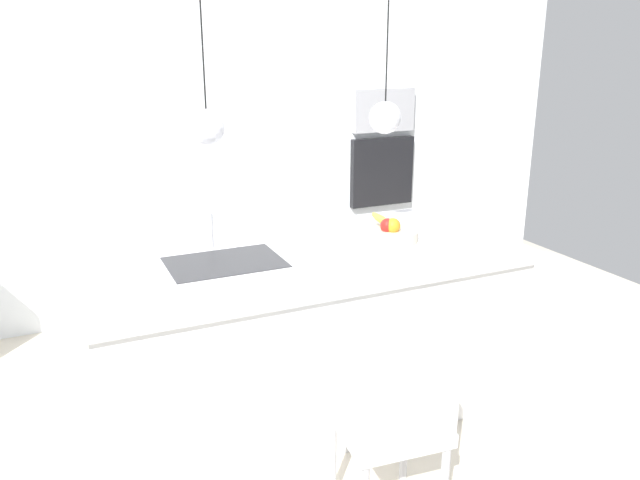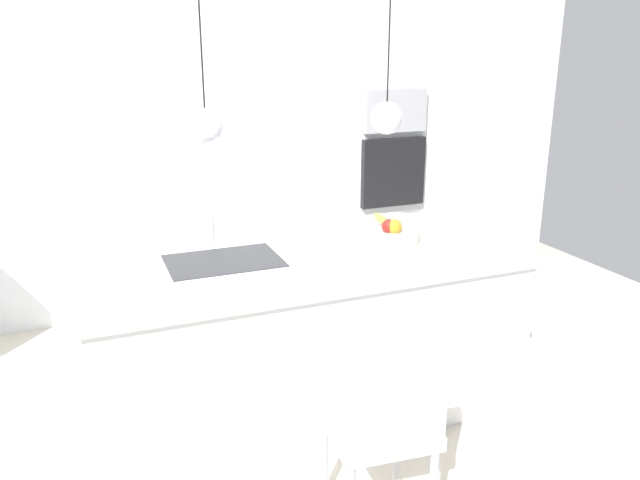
# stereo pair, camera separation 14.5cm
# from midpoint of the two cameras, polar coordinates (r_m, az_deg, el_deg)

# --- Properties ---
(floor) EXTENTS (6.60, 6.60, 0.00)m
(floor) POSITION_cam_midpoint_polar(r_m,az_deg,el_deg) (3.64, -2.66, -14.66)
(floor) COLOR beige
(floor) RESTS_ON ground
(back_wall) EXTENTS (6.00, 0.10, 2.60)m
(back_wall) POSITION_cam_midpoint_polar(r_m,az_deg,el_deg) (4.70, -10.53, 9.39)
(back_wall) COLOR white
(back_wall) RESTS_ON ground
(kitchen_island) EXTENTS (2.28, 1.06, 0.90)m
(kitchen_island) POSITION_cam_midpoint_polar(r_m,az_deg,el_deg) (3.42, -2.77, -8.21)
(kitchen_island) COLOR white
(kitchen_island) RESTS_ON ground
(sink_basin) EXTENTS (0.56, 0.40, 0.02)m
(sink_basin) POSITION_cam_midpoint_polar(r_m,az_deg,el_deg) (3.13, -9.99, -2.12)
(sink_basin) COLOR #2D2D30
(sink_basin) RESTS_ON kitchen_island
(faucet) EXTENTS (0.02, 0.17, 0.22)m
(faucet) POSITION_cam_midpoint_polar(r_m,az_deg,el_deg) (3.29, -11.08, 1.44)
(faucet) COLOR silver
(faucet) RESTS_ON kitchen_island
(fruit_bowl) EXTENTS (0.30, 0.30, 0.15)m
(fruit_bowl) POSITION_cam_midpoint_polar(r_m,az_deg,el_deg) (3.43, 5.22, 0.69)
(fruit_bowl) COLOR beige
(fruit_bowl) RESTS_ON kitchen_island
(microwave) EXTENTS (0.54, 0.08, 0.34)m
(microwave) POSITION_cam_midpoint_polar(r_m,az_deg,el_deg) (5.13, 4.98, 11.73)
(microwave) COLOR #9E9EA3
(microwave) RESTS_ON back_wall
(oven) EXTENTS (0.56, 0.08, 0.56)m
(oven) POSITION_cam_midpoint_polar(r_m,az_deg,el_deg) (5.21, 4.83, 6.25)
(oven) COLOR black
(oven) RESTS_ON back_wall
(chair_near) EXTENTS (0.45, 0.45, 0.85)m
(chair_near) POSITION_cam_midpoint_polar(r_m,az_deg,el_deg) (2.60, 5.15, -16.29)
(chair_near) COLOR silver
(chair_near) RESTS_ON ground
(pendant_light_left) EXTENTS (0.17, 0.17, 0.77)m
(pendant_light_left) POSITION_cam_midpoint_polar(r_m,az_deg,el_deg) (2.97, -11.70, 10.12)
(pendant_light_left) COLOR silver
(pendant_light_right) EXTENTS (0.17, 0.17, 0.77)m
(pendant_light_right) POSITION_cam_midpoint_polar(r_m,az_deg,el_deg) (3.31, 4.70, 11.12)
(pendant_light_right) COLOR silver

